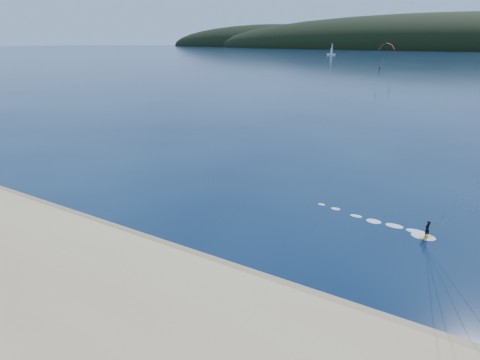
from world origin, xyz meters
name	(u,v)px	position (x,y,z in m)	size (l,w,h in m)	color
ground	(143,288)	(0.00, 0.00, 0.00)	(1800.00, 1800.00, 0.00)	#061532
wet_sand	(184,257)	(0.00, 4.50, 0.05)	(220.00, 2.50, 0.10)	#8C7351
headland	(478,49)	(0.63, 745.28, 0.00)	(1200.00, 310.00, 140.00)	black
kitesurfer_far	(386,51)	(-27.31, 200.43, 9.84)	(8.41, 6.96, 12.87)	#C68717
sailboat	(331,54)	(-121.62, 394.61, 0.91)	(8.69, 5.60, 12.38)	white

